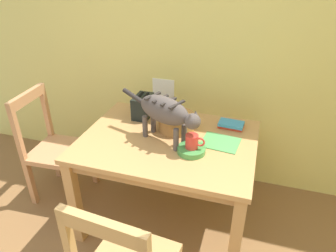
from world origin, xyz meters
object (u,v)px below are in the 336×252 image
Objects in this scene: cat at (166,112)px; toaster at (143,106)px; coffee_mug at (192,141)px; dining_table at (168,149)px; book_stack at (231,125)px; wooden_chair_far at (54,148)px; magazine at (220,142)px; saucer_bowl at (191,150)px; wicker_basket at (177,122)px.

toaster is (-0.28, 0.30, -0.14)m from cat.
cat is at bearing 157.65° from coffee_mug.
dining_table is 6.36× the size of book_stack.
magazine is at bearing 88.40° from wooden_chair_far.
magazine is (0.36, 0.09, -0.22)m from cat.
dining_table is at bearing 148.96° from saucer_bowl.
wooden_chair_far is at bearing -159.61° from toaster.
cat is at bearing -46.75° from toaster.
magazine is 0.27× the size of wooden_chair_far.
magazine is (0.16, 0.17, -0.08)m from coffee_mug.
dining_table is 0.37m from magazine.
saucer_bowl is at bearing 80.32° from wooden_chair_far.
coffee_mug reaches higher than magazine.
magazine is 0.35m from wicker_basket.
dining_table is 4.81× the size of magazine.
dining_table is at bearing 149.46° from coffee_mug.
cat is 2.33× the size of wicker_basket.
cat is 0.26m from coffee_mug.
book_stack is at bearing 36.79° from dining_table.
saucer_bowl reaches higher than magazine.
wooden_chair_far reaches higher than toaster.
book_stack is 0.94× the size of toaster.
book_stack is (0.39, 0.29, 0.11)m from dining_table.
wicker_basket is 0.33m from toaster.
wooden_chair_far is (-1.37, -0.28, -0.29)m from book_stack.
book_stack is at bearing 64.41° from coffee_mug.
wicker_basket is at bearing 170.23° from magazine.
magazine reaches higher than dining_table.
cat is at bearing -97.70° from dining_table.
coffee_mug is 0.63× the size of toaster.
wicker_basket is at bearing 83.37° from dining_table.
wicker_basket is (-0.18, 0.27, -0.02)m from coffee_mug.
cat is 3.29× the size of book_stack.
cat is 1.09m from wooden_chair_far.
cat reaches higher than coffee_mug.
coffee_mug is (0.20, -0.08, -0.14)m from cat.
saucer_bowl is (0.20, -0.08, -0.20)m from cat.
wooden_chair_far reaches higher than wicker_basket.
toaster is at bearing 141.42° from saucer_bowl.
book_stack is at bearing 2.33° from toaster.
toaster is (-0.48, 0.38, 0.00)m from coffee_mug.
book_stack is 0.68m from toaster.
saucer_bowl is 0.91× the size of toaster.
coffee_mug is (0.00, 0.00, 0.06)m from saucer_bowl.
saucer_bowl is at bearing 180.00° from coffee_mug.
cat reaches higher than wooden_chair_far.
wooden_chair_far is (-0.97, 0.04, -0.49)m from cat.
coffee_mug is 0.25m from magazine.
wooden_chair_far is (-1.17, 0.13, -0.36)m from coffee_mug.
magazine is (0.16, 0.17, -0.02)m from saucer_bowl.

